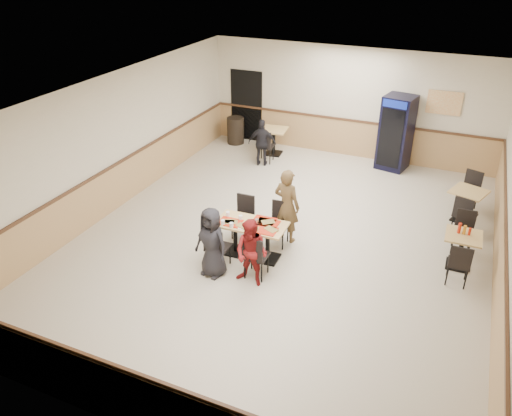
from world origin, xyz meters
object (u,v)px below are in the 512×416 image
at_px(lone_diner, 262,143).
at_px(side_table_far, 467,201).
at_px(main_table, 251,234).
at_px(diner_woman_left, 212,242).
at_px(diner_woman_right, 251,253).
at_px(diner_man_opposite, 287,206).
at_px(side_table_near, 462,246).
at_px(pepsi_cooler, 396,133).
at_px(trash_bin, 235,130).
at_px(back_table, 274,137).

height_order(lone_diner, side_table_far, lone_diner).
relative_size(main_table, diner_woman_left, 1.01).
height_order(main_table, diner_woman_right, diner_woman_right).
height_order(diner_man_opposite, side_table_near, diner_man_opposite).
bearing_deg(main_table, diner_woman_left, -117.90).
relative_size(side_table_near, pepsi_cooler, 0.35).
bearing_deg(trash_bin, pepsi_cooler, 0.53).
bearing_deg(diner_woman_right, lone_diner, 116.34).
xyz_separation_m(diner_man_opposite, side_table_far, (3.30, 2.27, -0.30)).
bearing_deg(side_table_far, back_table, 160.05).
distance_m(diner_woman_left, trash_bin, 6.67).
height_order(diner_woman_left, pepsi_cooler, pepsi_cooler).
height_order(diner_woman_left, side_table_far, diner_woman_left).
relative_size(diner_woman_right, side_table_near, 1.86).
relative_size(side_table_far, pepsi_cooler, 0.44).
relative_size(lone_diner, back_table, 1.65).
relative_size(side_table_far, trash_bin, 1.09).
xyz_separation_m(main_table, diner_woman_left, (-0.40, -0.83, 0.20)).
xyz_separation_m(diner_man_opposite, back_table, (-1.94, 4.17, -0.28)).
bearing_deg(side_table_far, side_table_near, -89.55).
relative_size(diner_man_opposite, trash_bin, 1.97).
bearing_deg(side_table_near, back_table, 144.24).
relative_size(diner_woman_right, diner_man_opposite, 0.82).
distance_m(side_table_far, trash_bin, 6.98).
distance_m(diner_man_opposite, side_table_far, 4.02).
xyz_separation_m(back_table, pepsi_cooler, (3.27, 0.39, 0.48)).
distance_m(side_table_near, trash_bin, 7.80).
bearing_deg(diner_woman_left, diner_woman_right, 13.36).
bearing_deg(diner_woman_right, side_table_far, 54.89).
relative_size(diner_woman_left, side_table_near, 1.97).
distance_m(main_table, diner_woman_right, 0.89).
xyz_separation_m(side_table_far, back_table, (-5.23, 1.90, 0.02)).
relative_size(diner_man_opposite, side_table_near, 2.28).
distance_m(diner_woman_right, pepsi_cooler, 6.36).
relative_size(diner_woman_left, trash_bin, 1.71).
xyz_separation_m(main_table, side_table_far, (3.70, 3.10, 0.00)).
relative_size(lone_diner, pepsi_cooler, 0.65).
bearing_deg(back_table, pepsi_cooler, 6.85).
distance_m(side_table_near, back_table, 6.47).
bearing_deg(side_table_near, pepsi_cooler, 115.35).
bearing_deg(main_table, side_table_far, 38.11).
relative_size(main_table, side_table_near, 1.99).
distance_m(diner_woman_right, side_table_near, 3.92).
distance_m(lone_diner, back_table, 0.86).
bearing_deg(main_table, diner_woman_right, -67.62).
bearing_deg(diner_man_opposite, diner_woman_left, 75.06).
bearing_deg(trash_bin, diner_man_opposite, -53.82).
height_order(diner_woman_right, side_table_near, diner_woman_right).
bearing_deg(side_table_near, lone_diner, 150.80).
height_order(diner_man_opposite, lone_diner, diner_man_opposite).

